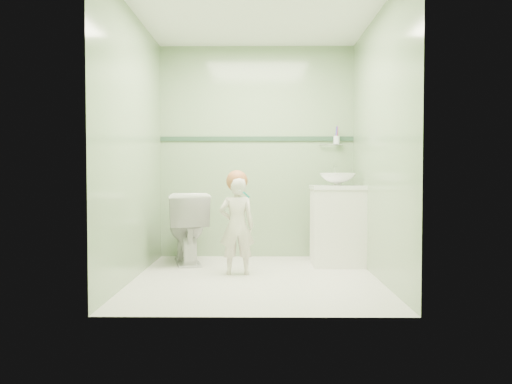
{
  "coord_description": "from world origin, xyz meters",
  "views": [
    {
      "loc": [
        0.04,
        -4.59,
        0.95
      ],
      "look_at": [
        0.0,
        0.15,
        0.78
      ],
      "focal_mm": 35.81,
      "sensor_mm": 36.0,
      "label": 1
    }
  ],
  "objects": [
    {
      "name": "basin",
      "position": [
        0.84,
        0.7,
        0.89
      ],
      "size": [
        0.37,
        0.37,
        0.13
      ],
      "primitive_type": "imported",
      "color": "white",
      "rests_on": "counter"
    },
    {
      "name": "counter",
      "position": [
        0.84,
        0.7,
        0.81
      ],
      "size": [
        0.54,
        0.52,
        0.04
      ],
      "primitive_type": "cube",
      "color": "white",
      "rests_on": "vanity"
    },
    {
      "name": "toddler",
      "position": [
        -0.18,
        0.19,
        0.46
      ],
      "size": [
        0.35,
        0.25,
        0.92
      ],
      "primitive_type": "imported",
      "rotation": [
        0.0,
        0.0,
        3.24
      ],
      "color": "beige",
      "rests_on": "ground"
    },
    {
      "name": "ground",
      "position": [
        0.0,
        0.0,
        0.0
      ],
      "size": [
        2.5,
        2.5,
        0.0
      ],
      "primitive_type": "plane",
      "color": "beige",
      "rests_on": "ground"
    },
    {
      "name": "vanity",
      "position": [
        0.84,
        0.7,
        0.4
      ],
      "size": [
        0.52,
        0.5,
        0.8
      ],
      "primitive_type": "cube",
      "color": "white",
      "rests_on": "ground"
    },
    {
      "name": "trim_stripe",
      "position": [
        0.0,
        1.24,
        1.35
      ],
      "size": [
        2.2,
        0.02,
        0.05
      ],
      "primitive_type": "cube",
      "color": "#2A4935",
      "rests_on": "room_shell"
    },
    {
      "name": "toilet",
      "position": [
        -0.74,
        0.8,
        0.38
      ],
      "size": [
        0.59,
        0.82,
        0.76
      ],
      "primitive_type": "imported",
      "rotation": [
        0.0,
        0.0,
        3.38
      ],
      "color": "white",
      "rests_on": "ground"
    },
    {
      "name": "cup_holder",
      "position": [
        0.89,
        1.18,
        1.33
      ],
      "size": [
        0.26,
        0.07,
        0.21
      ],
      "color": "silver",
      "rests_on": "room_shell"
    },
    {
      "name": "teal_toothbrush",
      "position": [
        -0.09,
        0.08,
        0.76
      ],
      "size": [
        0.11,
        0.14,
        0.08
      ],
      "color": "#0A8374",
      "rests_on": "toddler"
    },
    {
      "name": "faucet",
      "position": [
        0.84,
        0.89,
        0.97
      ],
      "size": [
        0.03,
        0.13,
        0.18
      ],
      "color": "silver",
      "rests_on": "counter"
    },
    {
      "name": "hair_cap",
      "position": [
        -0.18,
        0.22,
        0.88
      ],
      "size": [
        0.2,
        0.2,
        0.2
      ],
      "primitive_type": "sphere",
      "color": "#9D5B32",
      "rests_on": "toddler"
    },
    {
      "name": "room_shell",
      "position": [
        0.0,
        0.0,
        1.2
      ],
      "size": [
        2.5,
        2.54,
        2.4
      ],
      "color": "#86AE7C",
      "rests_on": "ground"
    }
  ]
}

